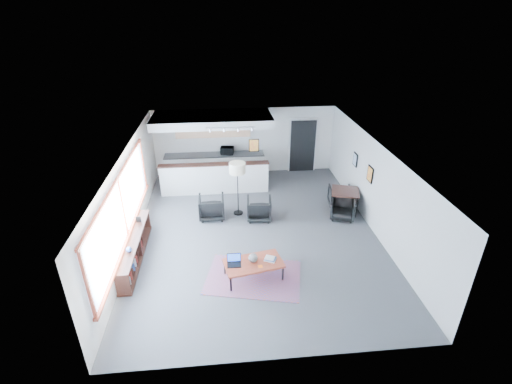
{
  "coord_description": "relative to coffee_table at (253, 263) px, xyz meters",
  "views": [
    {
      "loc": [
        -0.91,
        -9.32,
        6.05
      ],
      "look_at": [
        0.05,
        0.4,
        1.12
      ],
      "focal_mm": 26.0,
      "sensor_mm": 36.0,
      "label": 1
    }
  ],
  "objects": [
    {
      "name": "laptop",
      "position": [
        -0.47,
        0.01,
        0.1
      ],
      "size": [
        0.34,
        0.28,
        0.24
      ],
      "rotation": [
        0.0,
        0.0,
        -0.02
      ],
      "color": "black",
      "rests_on": "coffee_table"
    },
    {
      "name": "track_light",
      "position": [
        -0.33,
        4.27,
        2.1
      ],
      "size": [
        1.6,
        0.07,
        0.15
      ],
      "color": "silver",
      "rests_on": "room"
    },
    {
      "name": "microwave",
      "position": [
        -0.44,
        6.22,
        0.67
      ],
      "size": [
        0.53,
        0.34,
        0.33
      ],
      "primitive_type": "imported",
      "rotation": [
        0.0,
        0.0,
        -0.15
      ],
      "color": "black",
      "rests_on": "kitchenette"
    },
    {
      "name": "wall_art_lower",
      "position": [
        3.73,
        2.47,
        1.12
      ],
      "size": [
        0.03,
        0.38,
        0.48
      ],
      "color": "black",
      "rests_on": "room"
    },
    {
      "name": "coaster",
      "position": [
        0.15,
        -0.18,
        0.04
      ],
      "size": [
        0.12,
        0.12,
        0.01
      ],
      "rotation": [
        0.0,
        0.0,
        0.12
      ],
      "color": "#E5590C",
      "rests_on": "coffee_table"
    },
    {
      "name": "doorway",
      "position": [
        2.56,
        6.49,
        0.65
      ],
      "size": [
        1.1,
        0.12,
        2.15
      ],
      "color": "black",
      "rests_on": "room"
    },
    {
      "name": "ceramic_pot",
      "position": [
        -0.01,
        0.02,
        0.15
      ],
      "size": [
        0.23,
        0.23,
        0.23
      ],
      "rotation": [
        0.0,
        0.0,
        -0.03
      ],
      "color": "gray",
      "rests_on": "coffee_table"
    },
    {
      "name": "dining_chair_far",
      "position": [
        3.23,
        3.43,
        -0.11
      ],
      "size": [
        0.68,
        0.64,
        0.63
      ],
      "primitive_type": "imported",
      "rotation": [
        0.0,
        0.0,
        3.01
      ],
      "color": "black",
      "rests_on": "floor"
    },
    {
      "name": "dining_table",
      "position": [
        3.26,
        3.06,
        0.23
      ],
      "size": [
        1.06,
        1.06,
        0.72
      ],
      "rotation": [
        0.0,
        0.0,
        -0.29
      ],
      "color": "black",
      "rests_on": "floor"
    },
    {
      "name": "room",
      "position": [
        0.26,
        2.07,
        0.87
      ],
      "size": [
        7.02,
        9.02,
        2.62
      ],
      "color": "#474749",
      "rests_on": "ground"
    },
    {
      "name": "wall_art_upper",
      "position": [
        3.73,
        3.77,
        1.07
      ],
      "size": [
        0.03,
        0.34,
        0.44
      ],
      "color": "black",
      "rests_on": "room"
    },
    {
      "name": "floor_lamp",
      "position": [
        -0.2,
        3.22,
        1.11
      ],
      "size": [
        0.61,
        0.61,
        1.77
      ],
      "rotation": [
        0.0,
        0.0,
        -0.24
      ],
      "color": "black",
      "rests_on": "floor"
    },
    {
      "name": "coffee_table",
      "position": [
        0.0,
        0.0,
        0.0
      ],
      "size": [
        1.54,
        1.03,
        0.46
      ],
      "rotation": [
        0.0,
        0.0,
        0.2
      ],
      "color": "maroon",
      "rests_on": "floor"
    },
    {
      "name": "kilim_rug",
      "position": [
        0.0,
        0.0,
        -0.42
      ],
      "size": [
        2.59,
        2.03,
        0.01
      ],
      "rotation": [
        0.0,
        0.0,
        -0.22
      ],
      "color": "#6A3C53",
      "rests_on": "floor"
    },
    {
      "name": "dining_chair_near",
      "position": [
        3.07,
        2.6,
        -0.11
      ],
      "size": [
        0.78,
        0.75,
        0.64
      ],
      "primitive_type": "imported",
      "rotation": [
        0.0,
        0.0,
        -0.33
      ],
      "color": "black",
      "rests_on": "floor"
    },
    {
      "name": "kitchenette",
      "position": [
        -0.94,
        5.78,
        0.95
      ],
      "size": [
        4.2,
        1.96,
        2.6
      ],
      "color": "white",
      "rests_on": "floor"
    },
    {
      "name": "book_stack",
      "position": [
        0.42,
        0.05,
        0.07
      ],
      "size": [
        0.34,
        0.31,
        0.08
      ],
      "rotation": [
        0.0,
        0.0,
        -0.42
      ],
      "color": "silver",
      "rests_on": "coffee_table"
    },
    {
      "name": "armchair_right",
      "position": [
        0.44,
        2.83,
        -0.04
      ],
      "size": [
        0.8,
        0.76,
        0.77
      ],
      "primitive_type": "imported",
      "rotation": [
        0.0,
        0.0,
        3.05
      ],
      "color": "black",
      "rests_on": "floor"
    },
    {
      "name": "armchair_left",
      "position": [
        -1.04,
        3.05,
        -0.02
      ],
      "size": [
        0.79,
        0.74,
        0.8
      ],
      "primitive_type": "imported",
      "rotation": [
        0.0,
        0.0,
        3.15
      ],
      "color": "black",
      "rests_on": "floor"
    },
    {
      "name": "console",
      "position": [
        -3.04,
        1.02,
        -0.1
      ],
      "size": [
        0.35,
        3.0,
        0.8
      ],
      "color": "black",
      "rests_on": "floor"
    },
    {
      "name": "window",
      "position": [
        -3.2,
        1.17,
        1.03
      ],
      "size": [
        0.1,
        5.95,
        1.66
      ],
      "color": "#8CBFFF",
      "rests_on": "room"
    }
  ]
}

